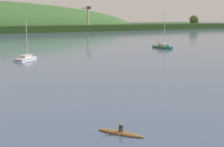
{
  "coord_description": "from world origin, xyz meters",
  "views": [
    {
      "loc": [
        -14.53,
        -4.43,
        9.13
      ],
      "look_at": [
        4.85,
        35.31,
        1.39
      ],
      "focal_mm": 51.23,
      "sensor_mm": 36.0,
      "label": 1
    }
  ],
  "objects_px": {
    "sailboat_near_mooring": "(164,48)",
    "sailboat_midwater_white": "(28,59)",
    "canoe_with_paddler": "(121,133)",
    "dockside_crane": "(88,19)"
  },
  "relations": [
    {
      "from": "sailboat_midwater_white",
      "to": "dockside_crane",
      "type": "bearing_deg",
      "value": 17.64
    },
    {
      "from": "sailboat_near_mooring",
      "to": "sailboat_midwater_white",
      "type": "xyz_separation_m",
      "value": [
        -42.58,
        -9.27,
        -0.03
      ]
    },
    {
      "from": "dockside_crane",
      "to": "sailboat_midwater_white",
      "type": "xyz_separation_m",
      "value": [
        -67.95,
        -134.97,
        -7.85
      ]
    },
    {
      "from": "dockside_crane",
      "to": "sailboat_near_mooring",
      "type": "relative_size",
      "value": 1.37
    },
    {
      "from": "sailboat_midwater_white",
      "to": "canoe_with_paddler",
      "type": "xyz_separation_m",
      "value": [
        -2.49,
        -48.75,
        -0.15
      ]
    },
    {
      "from": "sailboat_midwater_white",
      "to": "canoe_with_paddler",
      "type": "distance_m",
      "value": 48.82
    },
    {
      "from": "sailboat_near_mooring",
      "to": "canoe_with_paddler",
      "type": "xyz_separation_m",
      "value": [
        -45.07,
        -58.02,
        -0.18
      ]
    },
    {
      "from": "dockside_crane",
      "to": "canoe_with_paddler",
      "type": "bearing_deg",
      "value": 159.06
    },
    {
      "from": "sailboat_near_mooring",
      "to": "canoe_with_paddler",
      "type": "height_order",
      "value": "sailboat_near_mooring"
    },
    {
      "from": "sailboat_near_mooring",
      "to": "sailboat_midwater_white",
      "type": "relative_size",
      "value": 1.3
    }
  ]
}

